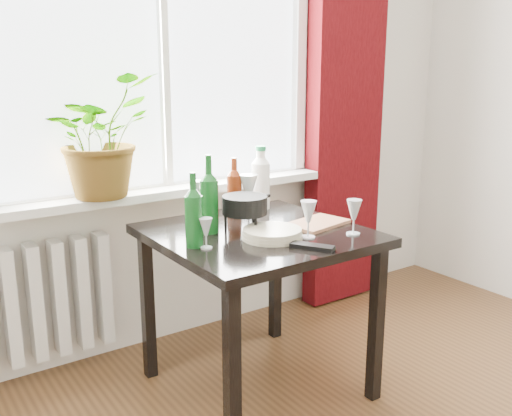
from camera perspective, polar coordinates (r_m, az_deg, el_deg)
window at (r=2.88m, az=-9.49°, el=17.28°), size 1.72×0.08×1.62m
windowsill at (r=2.87m, az=-8.28°, el=1.79°), size 1.72×0.20×0.04m
curtain at (r=3.43m, az=9.00°, el=11.64°), size 0.50×0.12×2.56m
radiator at (r=2.80m, az=-22.28°, el=-9.00°), size 0.80×0.10×0.55m
table at (r=2.47m, az=0.19°, el=-4.35°), size 0.85×0.85×0.74m
potted_plant at (r=2.67m, az=-15.38°, el=6.97°), size 0.65×0.62×0.55m
wine_bottle_left at (r=2.20m, az=-6.26°, el=-0.17°), size 0.09×0.09×0.30m
wine_bottle_right at (r=2.39m, az=-4.73°, el=1.45°), size 0.10×0.10×0.34m
bottle_amber at (r=2.65m, az=-2.19°, el=2.17°), size 0.08×0.08×0.28m
cleaning_bottle at (r=2.80m, az=0.47°, el=3.16°), size 0.12×0.12×0.32m
wineglass_front_right at (r=2.33m, az=5.25°, el=-1.11°), size 0.08×0.08×0.16m
wineglass_far_right at (r=2.40m, az=9.75°, el=-0.86°), size 0.08×0.08×0.15m
wineglass_back_center at (r=2.66m, az=-0.74°, el=1.32°), size 0.11×0.11×0.21m
wineglass_back_left at (r=2.66m, az=-5.58°, el=0.97°), size 0.09×0.09×0.18m
wineglass_front_left at (r=2.19m, az=-5.02°, el=-2.53°), size 0.07×0.07×0.12m
plate_stack at (r=2.33m, az=1.63°, el=-2.56°), size 0.29×0.29×0.04m
fondue_pot at (r=2.43m, az=-1.14°, el=-0.51°), size 0.26×0.23×0.15m
tv_remote at (r=2.21m, az=5.63°, el=-3.87°), size 0.13×0.17×0.02m
cutting_board at (r=2.54m, az=6.11°, el=-1.53°), size 0.30×0.23×0.01m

